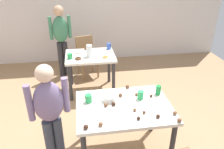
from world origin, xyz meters
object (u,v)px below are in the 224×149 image
at_px(chair_far_table, 86,54).
at_px(dining_table_far, 90,61).
at_px(pitcher_far, 89,51).
at_px(soda_can, 158,90).
at_px(person_girl_near, 50,112).
at_px(person_adult_far, 61,36).
at_px(dining_table_near, 124,112).
at_px(mixing_bowl, 109,98).

bearing_deg(chair_far_table, dining_table_far, -85.84).
relative_size(chair_far_table, pitcher_far, 4.11).
xyz_separation_m(soda_can, pitcher_far, (-0.79, 1.44, 0.04)).
xyz_separation_m(person_girl_near, pitcher_far, (0.53, 1.71, 0.04)).
bearing_deg(person_adult_far, soda_can, -59.45).
relative_size(person_girl_near, soda_can, 11.30).
relative_size(dining_table_near, person_girl_near, 0.82).
xyz_separation_m(person_adult_far, soda_can, (1.33, -2.26, -0.10)).
distance_m(dining_table_near, pitcher_far, 1.67).
relative_size(dining_table_far, mixing_bowl, 5.34).
distance_m(person_girl_near, person_adult_far, 2.53).
distance_m(dining_table_near, person_adult_far, 2.60).
relative_size(dining_table_far, chair_far_table, 1.04).
height_order(dining_table_near, person_adult_far, person_adult_far).
distance_m(chair_far_table, person_adult_far, 0.65).
height_order(chair_far_table, mixing_bowl, chair_far_table).
distance_m(dining_table_far, pitcher_far, 0.24).
xyz_separation_m(dining_table_far, soda_can, (0.78, -1.50, 0.19)).
relative_size(dining_table_far, pitcher_far, 4.25).
xyz_separation_m(dining_table_near, person_girl_near, (-0.84, -0.08, 0.17)).
height_order(person_girl_near, soda_can, person_girl_near).
bearing_deg(dining_table_near, person_adult_far, 109.12).
relative_size(person_adult_far, mixing_bowl, 9.04).
bearing_deg(person_girl_near, pitcher_far, 72.62).
distance_m(dining_table_near, chair_far_table, 2.43).
height_order(dining_table_near, pitcher_far, pitcher_far).
height_order(person_girl_near, pitcher_far, person_girl_near).
bearing_deg(dining_table_far, chair_far_table, 94.16).
relative_size(mixing_bowl, soda_can, 1.38).
relative_size(person_girl_near, pitcher_far, 6.51).
height_order(chair_far_table, person_girl_near, person_girl_near).
xyz_separation_m(person_adult_far, mixing_bowl, (0.69, -2.31, -0.13)).
xyz_separation_m(chair_far_table, pitcher_far, (0.04, -0.77, 0.36)).
bearing_deg(pitcher_far, person_girl_near, -107.38).
bearing_deg(pitcher_far, person_adult_far, 123.31).
distance_m(mixing_bowl, soda_can, 0.65).
distance_m(chair_far_table, soda_can, 2.39).
height_order(dining_table_near, dining_table_far, same).
bearing_deg(person_adult_far, chair_far_table, -4.85).
relative_size(dining_table_near, mixing_bowl, 6.68).
bearing_deg(pitcher_far, soda_can, -61.09).
bearing_deg(soda_can, chair_far_table, 110.63).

